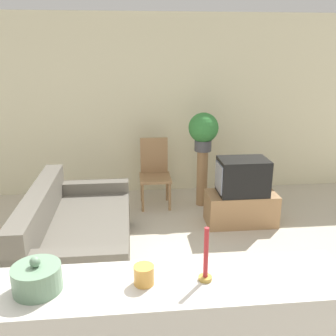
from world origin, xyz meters
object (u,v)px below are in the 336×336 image
object	(u,v)px
decorative_bowl	(37,278)
couch	(77,238)
wooden_chair	(155,170)
potted_plant	(203,130)
television	(242,176)

from	to	relation	value
decorative_bowl	couch	bearing A→B (deg)	93.36
wooden_chair	decorative_bowl	distance (m)	3.65
couch	decorative_bowl	bearing A→B (deg)	-86.64
potted_plant	decorative_bowl	world-z (taller)	potted_plant
wooden_chair	potted_plant	size ratio (longest dim) A/B	1.80
television	wooden_chair	world-z (taller)	wooden_chair
television	decorative_bowl	xyz separation A→B (m)	(-1.87, -2.74, 0.48)
television	decorative_bowl	size ratio (longest dim) A/B	2.62
television	wooden_chair	xyz separation A→B (m)	(-1.06, 0.77, -0.13)
television	wooden_chair	bearing A→B (deg)	144.02
couch	decorative_bowl	world-z (taller)	decorative_bowl
wooden_chair	decorative_bowl	bearing A→B (deg)	-102.89
television	decorative_bowl	distance (m)	3.35
potted_plant	couch	bearing A→B (deg)	-138.05
wooden_chair	potted_plant	world-z (taller)	potted_plant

